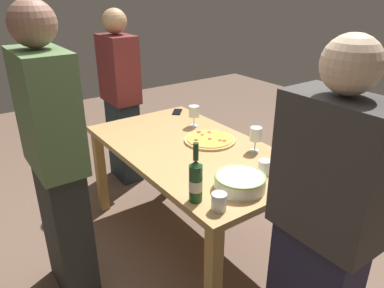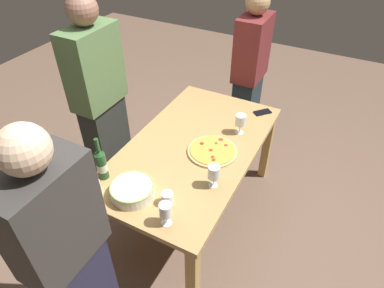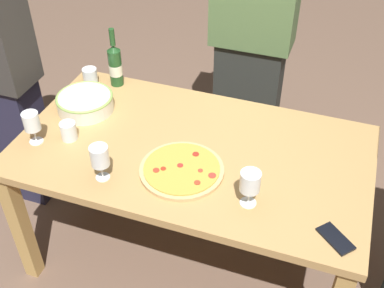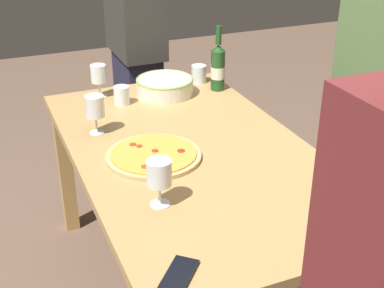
{
  "view_description": "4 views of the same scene",
  "coord_description": "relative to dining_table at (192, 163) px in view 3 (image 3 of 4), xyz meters",
  "views": [
    {
      "loc": [
        -1.85,
        1.31,
        1.77
      ],
      "look_at": [
        0.0,
        0.0,
        0.77
      ],
      "focal_mm": 33.97,
      "sensor_mm": 36.0,
      "label": 1
    },
    {
      "loc": [
        -1.72,
        -0.9,
        2.35
      ],
      "look_at": [
        0.0,
        0.0,
        0.77
      ],
      "focal_mm": 31.52,
      "sensor_mm": 36.0,
      "label": 2
    },
    {
      "loc": [
        0.56,
        -1.59,
        2.17
      ],
      "look_at": [
        0.0,
        0.0,
        0.77
      ],
      "focal_mm": 45.32,
      "sensor_mm": 36.0,
      "label": 3
    },
    {
      "loc": [
        1.72,
        -0.72,
        1.71
      ],
      "look_at": [
        0.0,
        0.0,
        0.77
      ],
      "focal_mm": 49.97,
      "sensor_mm": 36.0,
      "label": 4
    }
  ],
  "objects": [
    {
      "name": "wine_glass_near_pizza",
      "position": [
        -0.69,
        -0.19,
        0.2
      ],
      "size": [
        0.07,
        0.07,
        0.16
      ],
      "color": "white",
      "rests_on": "dining_table"
    },
    {
      "name": "wine_bottle",
      "position": [
        -0.56,
        0.37,
        0.21
      ],
      "size": [
        0.07,
        0.07,
        0.32
      ],
      "color": "#1F4920",
      "rests_on": "dining_table"
    },
    {
      "name": "person_guest_right",
      "position": [
        0.05,
        0.89,
        0.21
      ],
      "size": [
        0.46,
        0.24,
        1.72
      ],
      "rotation": [
        0.0,
        0.0,
        -1.63
      ],
      "color": "#292D29",
      "rests_on": "ground"
    },
    {
      "name": "wine_glass_far_left",
      "position": [
        -0.29,
        -0.31,
        0.21
      ],
      "size": [
        0.08,
        0.08,
        0.17
      ],
      "color": "white",
      "rests_on": "dining_table"
    },
    {
      "name": "dining_table",
      "position": [
        0.0,
        0.0,
        0.0
      ],
      "size": [
        1.6,
        0.9,
        0.75
      ],
      "color": "tan",
      "rests_on": "ground"
    },
    {
      "name": "serving_bowl",
      "position": [
        -0.6,
        0.11,
        0.14
      ],
      "size": [
        0.28,
        0.28,
        0.08
      ],
      "color": "silver",
      "rests_on": "dining_table"
    },
    {
      "name": "cup_amber",
      "position": [
        -0.56,
        -0.12,
        0.14
      ],
      "size": [
        0.07,
        0.07,
        0.09
      ],
      "primitive_type": "cylinder",
      "color": "white",
      "rests_on": "dining_table"
    },
    {
      "name": "cell_phone",
      "position": [
        0.68,
        -0.32,
        0.1
      ],
      "size": [
        0.15,
        0.15,
        0.01
      ],
      "primitive_type": "cube",
      "rotation": [
        0.0,
        0.0,
        3.98
      ],
      "color": "black",
      "rests_on": "dining_table"
    },
    {
      "name": "wine_glass_by_bottle",
      "position": [
        0.32,
        -0.25,
        0.21
      ],
      "size": [
        0.08,
        0.08,
        0.16
      ],
      "color": "white",
      "rests_on": "dining_table"
    },
    {
      "name": "cup_ceramic",
      "position": [
        -0.69,
        0.33,
        0.14
      ],
      "size": [
        0.08,
        0.08,
        0.09
      ],
      "primitive_type": "cylinder",
      "color": "white",
      "rests_on": "dining_table"
    },
    {
      "name": "ground_plane",
      "position": [
        0.0,
        0.0,
        -0.66
      ],
      "size": [
        8.0,
        8.0,
        0.0
      ],
      "primitive_type": "plane",
      "color": "brown"
    },
    {
      "name": "pizza",
      "position": [
        0.01,
        -0.16,
        0.1
      ],
      "size": [
        0.36,
        0.36,
        0.03
      ],
      "color": "tan",
      "rests_on": "dining_table"
    }
  ]
}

